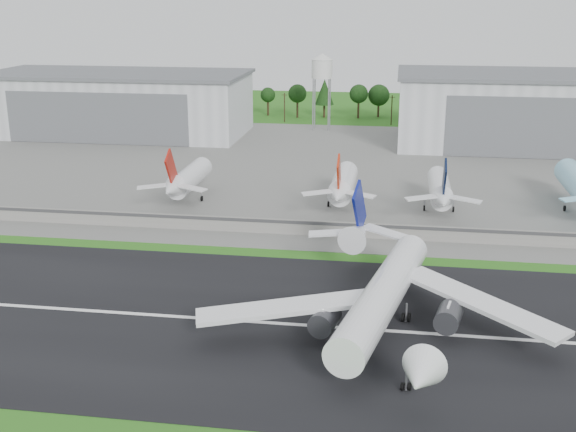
% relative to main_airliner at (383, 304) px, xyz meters
% --- Properties ---
extents(ground, '(600.00, 600.00, 0.00)m').
position_rel_main_airliner_xyz_m(ground, '(-23.74, -9.57, -4.89)').
color(ground, '#246918').
rests_on(ground, ground).
extents(runway, '(320.00, 60.00, 0.10)m').
position_rel_main_airliner_xyz_m(runway, '(-23.74, 0.43, -4.84)').
color(runway, black).
rests_on(runway, ground).
extents(runway_centerline, '(220.00, 1.00, 0.02)m').
position_rel_main_airliner_xyz_m(runway_centerline, '(-23.74, 0.43, -4.78)').
color(runway_centerline, white).
rests_on(runway_centerline, runway).
extents(apron, '(320.00, 150.00, 0.10)m').
position_rel_main_airliner_xyz_m(apron, '(-23.74, 110.43, -4.84)').
color(apron, slate).
rests_on(apron, ground).
extents(blast_fence, '(240.00, 0.61, 3.50)m').
position_rel_main_airliner_xyz_m(blast_fence, '(-23.74, 45.41, -3.09)').
color(blast_fence, gray).
rests_on(blast_fence, ground).
extents(hangar_west, '(97.00, 44.00, 23.20)m').
position_rel_main_airliner_xyz_m(hangar_west, '(-103.74, 155.35, 6.74)').
color(hangar_west, silver).
rests_on(hangar_west, ground).
extents(hangar_east, '(102.00, 47.00, 25.20)m').
position_rel_main_airliner_xyz_m(hangar_east, '(51.26, 155.35, 7.73)').
color(hangar_east, silver).
rests_on(hangar_east, ground).
extents(water_tower, '(8.40, 8.40, 29.40)m').
position_rel_main_airliner_xyz_m(water_tower, '(-28.74, 175.43, 19.66)').
color(water_tower, '#99999E').
rests_on(water_tower, ground).
extents(utility_poles, '(230.00, 3.00, 12.00)m').
position_rel_main_airliner_xyz_m(utility_poles, '(-23.74, 190.43, -4.89)').
color(utility_poles, black).
rests_on(utility_poles, ground).
extents(treeline, '(320.00, 16.00, 22.00)m').
position_rel_main_airliner_xyz_m(treeline, '(-23.74, 205.43, -4.89)').
color(treeline, black).
rests_on(treeline, ground).
extents(main_airliner, '(56.05, 58.90, 18.17)m').
position_rel_main_airliner_xyz_m(main_airliner, '(0.00, 0.00, 0.00)').
color(main_airliner, white).
rests_on(main_airliner, runway).
extents(parked_jet_red_a, '(7.36, 31.29, 16.56)m').
position_rel_main_airliner_xyz_m(parked_jet_red_a, '(-51.47, 66.97, 1.17)').
color(parked_jet_red_a, white).
rests_on(parked_jet_red_a, ground).
extents(parked_jet_red_b, '(7.36, 31.29, 16.66)m').
position_rel_main_airliner_xyz_m(parked_jet_red_b, '(-11.81, 66.99, 1.26)').
color(parked_jet_red_b, white).
rests_on(parked_jet_red_b, ground).
extents(parked_jet_navy, '(7.36, 31.29, 16.44)m').
position_rel_main_airliner_xyz_m(parked_jet_navy, '(11.82, 66.95, 1.06)').
color(parked_jet_navy, white).
rests_on(parked_jet_navy, ground).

